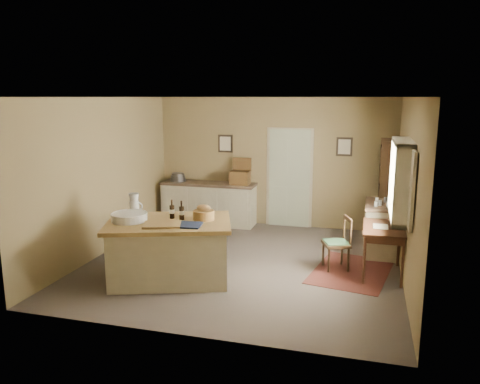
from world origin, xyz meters
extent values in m
plane|color=brown|center=(0.00, 0.00, 0.00)|extent=(5.00, 5.00, 0.00)
cube|color=olive|center=(0.00, 2.50, 1.35)|extent=(5.00, 0.10, 2.70)
cube|color=olive|center=(0.00, -2.50, 1.35)|extent=(5.00, 0.10, 2.70)
cube|color=olive|center=(-2.50, 0.00, 1.35)|extent=(0.10, 5.00, 2.70)
cube|color=olive|center=(2.50, 0.00, 1.35)|extent=(0.10, 5.00, 2.70)
plane|color=silver|center=(0.00, 0.00, 2.70)|extent=(5.00, 5.00, 0.00)
cube|color=#AEB697|center=(0.35, 2.47, 1.05)|extent=(0.97, 0.06, 2.11)
cube|color=black|center=(-1.05, 2.48, 1.72)|extent=(0.32, 0.02, 0.38)
cube|color=beige|center=(-1.05, 2.47, 1.72)|extent=(0.24, 0.01, 0.30)
cube|color=black|center=(1.45, 2.48, 1.72)|extent=(0.32, 0.02, 0.38)
cube|color=beige|center=(1.45, 2.47, 1.72)|extent=(0.24, 0.01, 0.30)
cube|color=#BCB394|center=(2.38, -0.20, 1.02)|extent=(0.25, 1.32, 0.06)
cube|color=#BCB394|center=(2.38, -0.20, 2.08)|extent=(0.25, 1.32, 0.06)
cube|color=white|center=(2.50, -0.20, 1.55)|extent=(0.01, 1.20, 1.00)
cube|color=#BCB394|center=(2.46, -1.02, 1.55)|extent=(0.04, 0.35, 1.00)
cube|color=#BCB394|center=(2.46, 0.62, 1.55)|extent=(0.04, 0.35, 1.00)
cube|color=#BCB394|center=(-0.88, -0.98, 0.42)|extent=(1.92, 1.53, 0.85)
cube|color=#A17C49|center=(-0.88, -0.98, 0.88)|extent=(2.08, 1.68, 0.06)
cylinder|color=white|center=(-1.44, -1.12, 0.96)|extent=(0.52, 0.52, 0.11)
cube|color=#A17C49|center=(-0.86, -1.23, 0.92)|extent=(0.61, 0.51, 0.03)
cube|color=black|center=(-0.53, -1.15, 0.92)|extent=(0.45, 0.38, 0.02)
cylinder|color=olive|center=(-0.40, -0.76, 0.98)|extent=(0.31, 0.31, 0.14)
cylinder|color=black|center=(-0.89, -0.82, 1.05)|extent=(0.07, 0.07, 0.29)
cylinder|color=black|center=(-0.72, -0.86, 1.05)|extent=(0.07, 0.07, 0.29)
cube|color=#BCB394|center=(-1.35, 2.20, 0.42)|extent=(2.00, 0.55, 0.85)
cube|color=#332319|center=(-1.35, 2.20, 0.88)|extent=(2.04, 0.58, 0.05)
cube|color=#462D13|center=(-0.65, 2.20, 1.04)|extent=(0.40, 0.30, 0.28)
cylinder|color=#59544F|center=(-2.05, 2.20, 0.99)|extent=(0.34, 0.34, 0.18)
cube|color=#571D19|center=(1.75, 0.06, 0.00)|extent=(1.38, 1.78, 0.01)
cube|color=#331B10|center=(2.20, 0.06, 0.75)|extent=(0.61, 1.00, 0.03)
cube|color=#331B10|center=(2.20, 0.06, 0.68)|extent=(0.55, 0.94, 0.10)
cube|color=silver|center=(2.15, 0.06, 0.77)|extent=(0.22, 0.30, 0.01)
cylinder|color=black|center=(2.30, 0.34, 0.79)|extent=(0.05, 0.05, 0.05)
cylinder|color=#331B10|center=(1.93, -0.40, 0.36)|extent=(0.04, 0.04, 0.72)
cylinder|color=#331B10|center=(2.47, -0.40, 0.36)|extent=(0.04, 0.04, 0.72)
cylinder|color=#331B10|center=(1.93, 0.52, 0.36)|extent=(0.04, 0.04, 0.72)
cylinder|color=#331B10|center=(2.47, 0.52, 0.36)|extent=(0.04, 0.04, 0.72)
cube|color=#BCB394|center=(2.20, 1.13, 0.42)|extent=(0.54, 0.98, 0.85)
cube|color=#332319|center=(2.20, 1.13, 0.88)|extent=(0.57, 1.02, 0.05)
cylinder|color=silver|center=(2.17, 0.98, 0.95)|extent=(0.24, 0.24, 0.09)
cube|color=#301F11|center=(2.31, 1.55, 0.96)|extent=(0.33, 0.04, 1.93)
cube|color=#301F11|center=(2.31, 2.38, 0.96)|extent=(0.33, 0.04, 1.93)
cube|color=#301F11|center=(2.46, 1.96, 0.96)|extent=(0.02, 0.87, 1.93)
cube|color=#301F11|center=(2.31, 1.96, 0.05)|extent=(0.33, 0.83, 0.03)
cube|color=#301F11|center=(2.31, 1.96, 0.53)|extent=(0.33, 0.83, 0.03)
cube|color=#301F11|center=(2.31, 1.96, 1.01)|extent=(0.33, 0.83, 0.03)
cube|color=#301F11|center=(2.31, 1.96, 1.40)|extent=(0.33, 0.83, 0.03)
cube|color=#301F11|center=(2.31, 1.96, 1.78)|extent=(0.33, 0.83, 0.03)
cylinder|color=white|center=(2.31, 1.96, 1.07)|extent=(0.12, 0.12, 0.11)
camera|label=1|loc=(1.88, -7.12, 2.70)|focal=35.00mm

